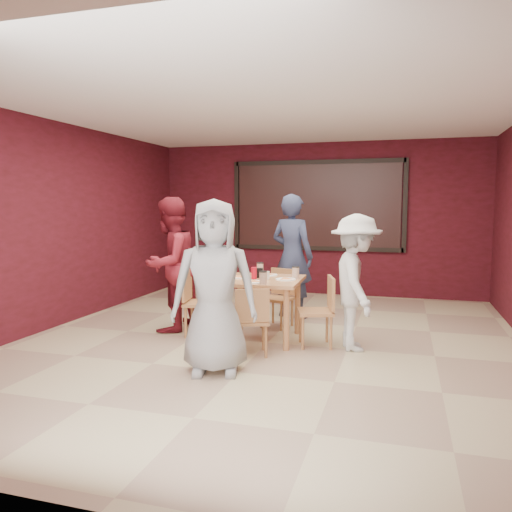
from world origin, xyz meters
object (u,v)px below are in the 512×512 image
(dining_table, at_px, (261,286))
(diner_right, at_px, (356,282))
(chair_back, at_px, (280,294))
(chair_front, at_px, (252,317))
(chair_left, at_px, (196,299))
(diner_front, at_px, (214,287))
(diner_back, at_px, (292,256))
(chair_right, at_px, (322,307))
(diner_left, at_px, (170,264))

(dining_table, height_order, diner_right, diner_right)
(chair_back, bearing_deg, diner_right, -36.84)
(chair_front, xyz_separation_m, chair_left, (-0.94, 0.64, 0.04))
(diner_front, xyz_separation_m, diner_back, (0.21, 2.61, 0.05))
(chair_back, bearing_deg, diner_back, 85.31)
(chair_right, relative_size, diner_left, 0.47)
(dining_table, relative_size, chair_left, 1.20)
(dining_table, distance_m, diner_front, 1.31)
(diner_back, xyz_separation_m, diner_left, (-1.38, -1.21, -0.03))
(chair_front, relative_size, diner_left, 0.44)
(chair_back, xyz_separation_m, diner_right, (1.11, -0.83, 0.34))
(dining_table, bearing_deg, diner_back, 85.79)
(chair_right, distance_m, diner_left, 2.09)
(chair_front, bearing_deg, diner_back, 89.63)
(chair_front, height_order, chair_back, chair_back)
(chair_front, xyz_separation_m, diner_left, (-1.37, 0.79, 0.45))
(diner_front, bearing_deg, dining_table, 68.35)
(diner_back, xyz_separation_m, diner_right, (1.06, -1.41, -0.13))
(chair_back, xyz_separation_m, diner_left, (-1.34, -0.63, 0.44))
(diner_left, bearing_deg, chair_left, 81.98)
(chair_left, xyz_separation_m, diner_back, (0.96, 1.36, 0.44))
(dining_table, distance_m, chair_right, 0.79)
(chair_back, xyz_separation_m, diner_front, (-0.16, -2.03, 0.42))
(diner_right, bearing_deg, diner_left, 69.44)
(chair_front, bearing_deg, chair_right, 42.11)
(chair_back, height_order, diner_front, diner_front)
(chair_right, bearing_deg, diner_back, 115.40)
(chair_left, distance_m, diner_front, 1.51)
(dining_table, bearing_deg, chair_right, -5.77)
(chair_right, bearing_deg, chair_left, 178.82)
(chair_front, distance_m, diner_back, 2.06)
(diner_back, bearing_deg, chair_front, 107.79)
(chair_left, xyz_separation_m, diner_right, (2.02, -0.05, 0.31))
(dining_table, xyz_separation_m, diner_front, (-0.11, -1.30, 0.19))
(chair_back, relative_size, chair_right, 0.95)
(chair_left, height_order, diner_left, diner_left)
(dining_table, height_order, chair_front, dining_table)
(chair_left, bearing_deg, diner_front, -59.20)
(dining_table, xyz_separation_m, chair_back, (0.05, 0.74, -0.23))
(chair_back, distance_m, diner_right, 1.42)
(diner_front, bearing_deg, chair_back, 68.79)
(diner_front, height_order, diner_right, diner_front)
(chair_right, height_order, diner_left, diner_left)
(chair_back, height_order, chair_right, chair_right)
(chair_front, bearing_deg, diner_front, -108.08)
(chair_right, distance_m, diner_front, 1.55)
(chair_back, relative_size, chair_left, 0.94)
(dining_table, distance_m, chair_left, 0.88)
(dining_table, distance_m, diner_right, 1.16)
(chair_right, xyz_separation_m, diner_left, (-2.05, 0.18, 0.41))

